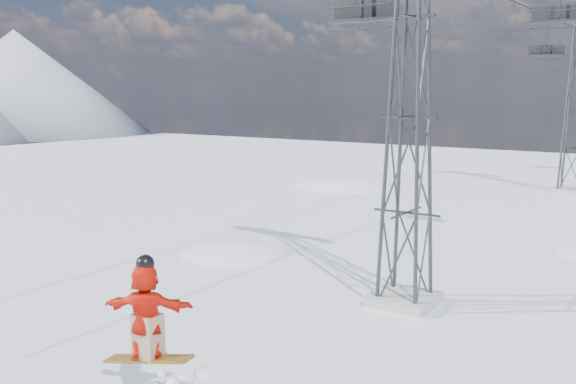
{
  "coord_description": "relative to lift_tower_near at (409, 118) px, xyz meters",
  "views": [
    {
      "loc": [
        8.07,
        -9.01,
        6.23
      ],
      "look_at": [
        -0.22,
        3.37,
        3.87
      ],
      "focal_mm": 40.0,
      "sensor_mm": 36.0,
      "label": 1
    }
  ],
  "objects": [
    {
      "name": "lift_chair_mid",
      "position": [
        2.2,
        8.03,
        3.44
      ],
      "size": [
        1.96,
        0.56,
        2.43
      ],
      "color": "black",
      "rests_on": "ground"
    },
    {
      "name": "lift_tower_near",
      "position": [
        0.0,
        0.0,
        0.0
      ],
      "size": [
        5.2,
        1.8,
        11.43
      ],
      "color": "#999999",
      "rests_on": "ground"
    },
    {
      "name": "lift_chair_near",
      "position": [
        -2.2,
        1.33,
        3.16
      ],
      "size": [
        2.24,
        0.64,
        2.77
      ],
      "color": "black",
      "rests_on": "ground"
    },
    {
      "name": "lift_chair_far",
      "position": [
        -2.2,
        26.47,
        3.24
      ],
      "size": [
        2.16,
        0.62,
        2.68
      ],
      "color": "black",
      "rests_on": "ground"
    },
    {
      "name": "lift_tower_far",
      "position": [
        0.0,
        25.0,
        0.0
      ],
      "size": [
        5.2,
        1.8,
        11.43
      ],
      "color": "#999999",
      "rests_on": "ground"
    }
  ]
}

